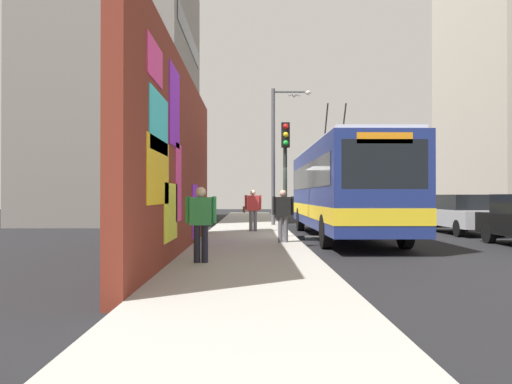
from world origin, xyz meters
name	(u,v)px	position (x,y,z in m)	size (l,w,h in m)	color
ground_plane	(294,239)	(0.00, 0.00, 0.00)	(80.00, 80.00, 0.00)	black
sidewalk_slab	(249,237)	(0.00, 1.60, 0.07)	(48.00, 3.20, 0.15)	#9E9B93
graffiti_wall	(180,161)	(-4.70, 3.35, 2.42)	(12.66, 0.32, 4.84)	maroon
building_far_left	(120,92)	(11.89, 9.20, 7.63)	(11.69, 8.16, 15.26)	gray
building_far_right	(511,89)	(17.74, -17.00, 9.13)	(12.14, 6.86, 18.25)	#B2A899
city_bus	(342,187)	(0.59, -1.80, 1.85)	(11.61, 2.58, 5.12)	navy
parked_car_silver	(462,213)	(2.56, -7.00, 0.83)	(4.73, 1.78, 1.58)	#B7B7BC
parked_car_dark_gray	(412,209)	(8.71, -7.00, 0.84)	(4.90, 1.75, 1.58)	#38383D
parked_car_red	(384,207)	(14.36, -7.00, 0.83)	(4.58, 1.80, 1.58)	#B21E19
pedestrian_near_wall	(201,219)	(-7.20, 2.56, 1.06)	(0.22, 0.64, 1.56)	#1E1E2D
pedestrian_midblock	(253,207)	(1.96, 1.45, 1.09)	(0.22, 0.73, 1.61)	#595960
pedestrian_at_curb	(283,212)	(-2.69, 0.57, 1.05)	(0.22, 0.64, 1.56)	#595960
traffic_light	(285,159)	(-0.58, 0.35, 2.78)	(0.49, 0.28, 3.89)	#2D382D
street_lamp	(278,146)	(6.29, 0.23, 3.91)	(0.44, 1.90, 6.51)	#4C4C51
flying_pigeons	(294,96)	(4.88, -0.43, 6.04)	(0.32, 0.56, 0.13)	gray
curbside_puddle	(309,238)	(0.52, -0.60, 0.00)	(2.19, 2.19, 0.00)	black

